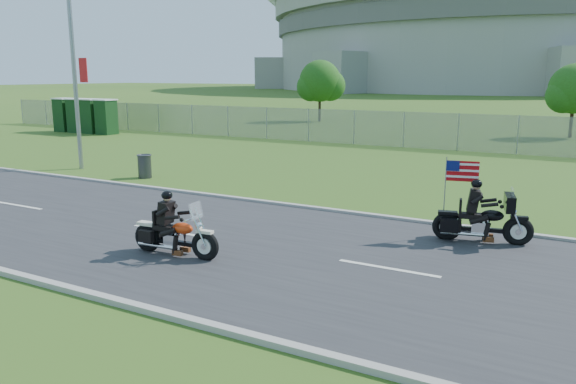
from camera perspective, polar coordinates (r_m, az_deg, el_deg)
The scene contains 16 objects.
ground at distance 13.75m, azimuth -5.87°, elevation -5.19°, with size 420.00×420.00×0.00m, color #2B4D18.
road at distance 13.75m, azimuth -5.88°, elevation -5.11°, with size 120.00×8.00×0.04m, color #28282B.
curb_north at distance 17.10m, azimuth 1.86°, elevation -1.58°, with size 120.00×0.18×0.12m, color #9E9B93.
curb_south at distance 10.86m, azimuth -18.32°, elevation -10.20°, with size 120.00×0.18×0.12m, color #9E9B93.
fence at distance 33.37m, azimuth 6.73°, elevation 6.56°, with size 60.00×0.03×2.00m, color gray.
stadium at distance 183.23m, azimuth 20.90°, elevation 14.69°, with size 140.40×140.40×29.20m.
streetlight at distance 25.94m, azimuth -20.74°, elevation 14.68°, with size 0.90×2.46×10.00m.
porta_toilet_a at distance 40.65m, azimuth -17.98°, elevation 7.21°, with size 1.10×1.10×2.30m, color #103413.
porta_toilet_b at distance 41.68m, azimuth -19.31°, elevation 7.22°, with size 1.10×1.10×2.30m, color #103413.
porta_toilet_c at distance 42.73m, azimuth -20.58°, elevation 7.23°, with size 1.10×1.10×2.30m, color #103413.
porta_toilet_d at distance 43.80m, azimuth -21.78°, elevation 7.24°, with size 1.10×1.10×2.30m, color #103413.
tree_fence_near at distance 40.85m, azimuth 27.15°, elevation 9.08°, with size 3.52×3.28×4.75m.
tree_fence_mid at distance 49.71m, azimuth 3.33°, elevation 10.98°, with size 3.96×3.69×5.30m.
motorcycle_lead at distance 12.84m, azimuth -11.50°, elevation -4.38°, with size 2.24×0.63×1.50m.
motorcycle_follow at distance 14.31m, azimuth 19.12°, elevation -2.87°, with size 2.32×1.00×1.96m.
trash_can at distance 22.92m, azimuth -14.36°, elevation 2.51°, with size 0.52×0.52×0.90m, color #313135.
Camera 1 is at (7.55, -10.77, 4.01)m, focal length 35.00 mm.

